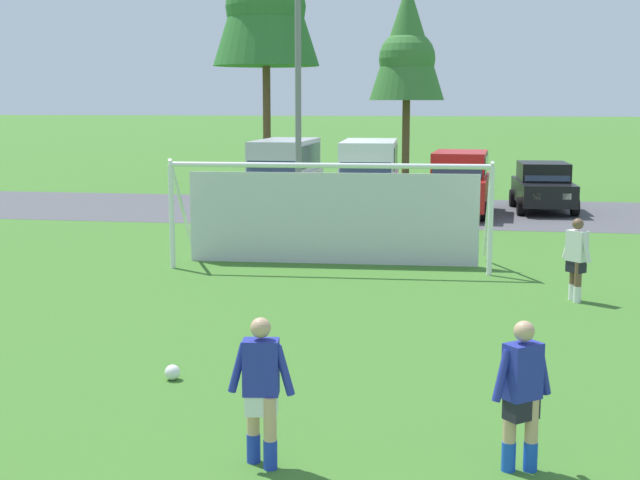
% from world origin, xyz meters
% --- Properties ---
extents(ground_plane, '(400.00, 400.00, 0.00)m').
position_xyz_m(ground_plane, '(0.00, 15.00, 0.00)').
color(ground_plane, '#3D7028').
extents(parking_lot_strip, '(52.00, 8.40, 0.01)m').
position_xyz_m(parking_lot_strip, '(0.00, 27.05, 0.00)').
color(parking_lot_strip, '#4C4C51').
rests_on(parking_lot_strip, ground).
extents(soccer_ball, '(0.22, 0.22, 0.22)m').
position_xyz_m(soccer_ball, '(-2.82, 7.37, 0.11)').
color(soccer_ball, white).
rests_on(soccer_ball, ground).
extents(soccer_goal, '(7.50, 2.28, 2.57)m').
position_xyz_m(soccer_goal, '(-1.93, 16.41, 1.29)').
color(soccer_goal, white).
rests_on(soccer_goal, ground).
extents(player_midfield_center, '(0.53, 0.63, 1.64)m').
position_xyz_m(player_midfield_center, '(3.36, 13.42, 0.82)').
color(player_midfield_center, brown).
rests_on(player_midfield_center, ground).
extents(player_defender_far, '(0.74, 0.30, 1.64)m').
position_xyz_m(player_defender_far, '(-0.90, 4.68, 0.82)').
color(player_defender_far, tan).
rests_on(player_defender_far, ground).
extents(player_trailing_back, '(0.67, 0.47, 1.64)m').
position_xyz_m(player_trailing_back, '(1.83, 4.99, 0.82)').
color(player_trailing_back, tan).
rests_on(player_trailing_back, ground).
extents(parked_car_slot_far_left, '(2.26, 4.83, 2.52)m').
position_xyz_m(parked_car_slot_far_left, '(-5.14, 26.50, 1.34)').
color(parked_car_slot_far_left, '#B2B2BC').
rests_on(parked_car_slot_far_left, ground).
extents(parked_car_slot_left, '(2.38, 4.89, 2.52)m').
position_xyz_m(parked_car_slot_left, '(-2.12, 26.31, 1.34)').
color(parked_car_slot_left, silver).
rests_on(parked_car_slot_left, ground).
extents(parked_car_slot_center_left, '(2.34, 4.70, 2.16)m').
position_xyz_m(parked_car_slot_center_left, '(0.98, 26.45, 1.11)').
color(parked_car_slot_center_left, red).
rests_on(parked_car_slot_center_left, ground).
extents(parked_car_slot_center, '(2.21, 4.29, 1.72)m').
position_xyz_m(parked_car_slot_center, '(3.90, 27.97, 0.88)').
color(parked_car_slot_center, black).
rests_on(parked_car_slot_center, ground).
extents(tree_mid_left, '(3.50, 3.50, 9.34)m').
position_xyz_m(tree_mid_left, '(-1.66, 37.87, 6.42)').
color(tree_mid_left, brown).
rests_on(tree_mid_left, ground).
extents(street_lamp, '(2.00, 0.32, 7.93)m').
position_xyz_m(street_lamp, '(-3.54, 21.59, 4.11)').
color(street_lamp, slate).
rests_on(street_lamp, ground).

